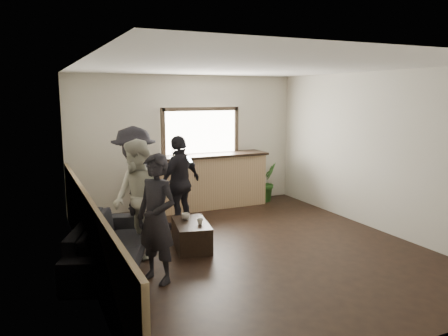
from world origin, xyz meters
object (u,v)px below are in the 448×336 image
cup_b (200,221)px  person_b (138,199)px  bar_counter (205,178)px  person_d (180,182)px  potted_plant (267,182)px  sofa (111,243)px  person_c (135,185)px  coffee_table (191,235)px  person_a (157,219)px  cup_a (186,216)px

cup_b → person_b: bearing=173.3°
bar_counter → person_d: (-0.98, -1.21, 0.20)m
cup_b → potted_plant: (2.54, 2.30, -0.01)m
sofa → person_c: (0.58, 0.88, 0.63)m
coffee_table → cup_b: (0.09, -0.15, 0.25)m
sofa → person_c: person_c is taller
person_d → person_c: bearing=-9.5°
bar_counter → person_a: 3.81m
potted_plant → cup_a: bearing=-143.5°
person_b → person_a: bearing=-12.5°
coffee_table → person_a: (-0.84, -1.00, 0.63)m
coffee_table → bar_counter: bearing=62.5°
coffee_table → person_d: bearing=80.1°
cup_a → person_d: bearing=76.4°
bar_counter → person_c: size_ratio=1.42×
coffee_table → person_b: 1.08m
sofa → person_d: 1.98m
sofa → person_b: bearing=-49.4°
bar_counter → person_d: bearing=-129.1°
bar_counter → person_b: bearing=-131.4°
coffee_table → person_c: 1.24m
person_c → person_d: 0.96m
person_a → person_b: size_ratio=0.95×
potted_plant → person_d: 2.73m
coffee_table → person_d: person_d is taller
person_a → person_b: 0.97m
coffee_table → cup_a: cup_a is taller
person_d → person_b: bearing=15.8°
person_d → coffee_table: bearing=49.8°
sofa → person_b: (0.45, 0.16, 0.56)m
bar_counter → potted_plant: 1.48m
cup_a → person_c: bearing=144.5°
cup_a → person_d: 0.94m
cup_a → potted_plant: potted_plant is taller
person_a → person_b: (-0.00, 0.97, 0.04)m
sofa → cup_b: 1.39m
cup_a → person_a: bearing=-124.4°
sofa → cup_b: size_ratio=22.67×
cup_b → person_c: 1.26m
sofa → person_a: size_ratio=1.32×
cup_a → cup_b: bearing=-71.3°
coffee_table → person_b: (-0.84, -0.04, 0.67)m
person_a → person_b: bearing=149.4°
person_b → person_c: size_ratio=0.93×
cup_a → sofa: bearing=-163.1°
coffee_table → cup_b: size_ratio=9.42×
cup_a → person_a: person_a is taller
bar_counter → coffee_table: bearing=-117.5°
person_c → person_d: (0.89, 0.34, -0.10)m
cup_a → person_b: 0.95m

